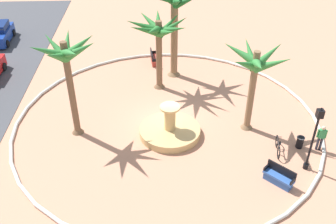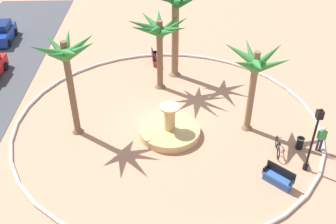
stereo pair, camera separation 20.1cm
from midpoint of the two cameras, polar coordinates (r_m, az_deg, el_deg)
name	(u,v)px [view 1 (the left image)]	position (r m, az deg, el deg)	size (l,w,h in m)	color
ground_plane	(167,121)	(24.05, -0.35, -1.43)	(80.00, 80.00, 0.00)	tan
plaza_curb	(167,120)	(24.00, -0.35, -1.24)	(18.95, 18.95, 0.20)	silver
fountain	(170,130)	(22.81, 0.03, -2.77)	(3.65, 3.65, 2.02)	tan
palm_tree_near_fountain	(67,61)	(21.30, -15.15, 7.39)	(3.56, 3.61, 6.18)	brown
palm_tree_by_curb	(174,15)	(27.29, 0.75, 14.34)	(4.04, 3.79, 6.56)	brown
palm_tree_mid_plaza	(255,68)	(21.84, 12.55, 6.41)	(4.08, 3.74, 5.41)	brown
palm_tree_far_side	(159,33)	(25.76, -1.62, 11.73)	(4.38, 4.30, 5.25)	brown
bench_east	(279,178)	(20.47, 15.94, -9.44)	(1.50, 1.47, 1.00)	#335BA8
bench_west	(154,59)	(30.80, -2.30, 7.91)	(1.64, 0.63, 1.00)	#B73D33
lamppost	(314,134)	(20.58, 20.79, -3.11)	(0.32, 0.32, 3.94)	black
trash_bin	(300,142)	(23.05, 18.89, -4.25)	(0.46, 0.46, 0.73)	black
bicycle_red_frame	(278,146)	(22.35, 15.86, -4.99)	(1.70, 0.49, 0.94)	black
person_cyclist_helmet	(321,137)	(22.95, 21.70, -3.45)	(0.27, 0.52, 1.64)	#33333D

